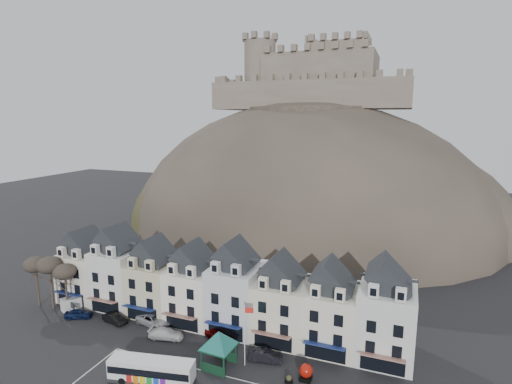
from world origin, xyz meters
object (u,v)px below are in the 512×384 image
car_black (115,319)px  bus (152,370)px  car_white (166,334)px  car_maroon (220,334)px  car_charcoal (265,356)px  red_buoy (306,372)px  car_silver (154,320)px  white_van (77,302)px  car_navy (78,314)px  bus_shelter (219,339)px  flagpole (245,332)px

car_black → bus: bearing=-113.8°
car_white → car_maroon: (6.93, 2.50, 0.07)m
car_white → car_charcoal: car_charcoal is taller
red_buoy → car_silver: bearing=169.9°
bus → red_buoy: 17.71m
white_van → car_navy: (2.58, -2.41, -0.35)m
bus_shelter → car_maroon: size_ratio=1.67×
car_navy → car_charcoal: size_ratio=0.91×
bus → bus_shelter: bus_shelter is taller
red_buoy → car_navy: (-35.65, 1.84, -0.33)m
car_navy → car_maroon: 22.66m
car_maroon → car_charcoal: bearing=-95.4°
car_navy → car_black: car_black is taller
bus_shelter → car_navy: bearing=176.7°
bus → car_navy: 21.04m
car_maroon → flagpole: bearing=-114.1°
flagpole → car_silver: size_ratio=1.41×
bus → red_buoy: bearing=11.0°
bus_shelter → car_navy: (-25.22, 3.23, -2.99)m
red_buoy → white_van: white_van is taller
bus_shelter → flagpole: 3.31m
car_silver → car_charcoal: (18.14, -2.50, -0.07)m
bus → car_black: bearing=133.7°
bus_shelter → car_maroon: bearing=119.4°
flagpole → car_charcoal: size_ratio=1.81×
red_buoy → car_black: (-29.52, 2.61, -0.33)m
car_navy → car_silver: 12.10m
bus → car_navy: bearing=145.2°
car_navy → car_silver: size_ratio=0.71×
bus → car_silver: (-7.38, 10.89, -0.75)m
car_maroon → car_charcoal: car_maroon is taller
car_silver → car_navy: bearing=113.5°
white_van → car_charcoal: white_van is taller
car_silver → flagpole: bearing=-92.5°
flagpole → car_maroon: flagpole is taller
car_navy → car_white: car_white is taller
bus_shelter → white_van: bearing=172.5°
car_maroon → white_van: bearing=103.1°
white_van → car_white: white_van is taller
car_white → car_charcoal: 14.40m
flagpole → car_black: flagpole is taller
red_buoy → bus: bearing=-158.0°
white_van → car_navy: white_van is taller
car_navy → car_white: bearing=-115.0°
car_navy → car_charcoal: 30.00m
car_navy → car_white: (15.60, -0.09, 0.02)m
car_black → car_charcoal: car_charcoal is taller
white_van → car_maroon: (25.12, 0.00, -0.27)m
bus → car_charcoal: bearing=26.9°
red_buoy → car_charcoal: bearing=162.8°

